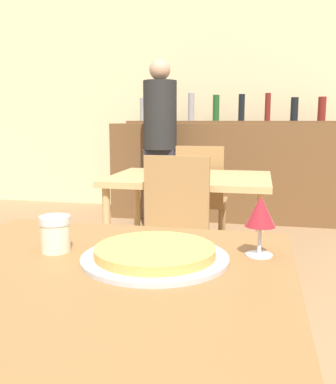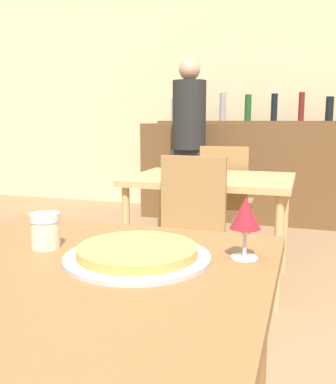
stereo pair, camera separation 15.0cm
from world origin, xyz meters
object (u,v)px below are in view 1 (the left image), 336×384
chair_far_side_front (173,227)px  chair_far_side_back (201,194)px  person_standing (160,138)px  wine_glass (260,213)px  cheese_shaker (55,233)px  pizza_tray (155,254)px

chair_far_side_front → chair_far_side_back: (-0.00, 1.14, 0.00)m
person_standing → wine_glass: size_ratio=10.87×
cheese_shaker → wine_glass: wine_glass is taller
person_standing → chair_far_side_front: bearing=-74.7°
pizza_tray → cheese_shaker: size_ratio=3.83×
pizza_tray → chair_far_side_front: bearing=99.5°
person_standing → wine_glass: bearing=-72.3°
chair_far_side_front → cheese_shaker: (-0.07, -1.26, 0.29)m
person_standing → wine_glass: (1.02, -3.20, -0.05)m
pizza_tray → cheese_shaker: 0.28m
pizza_tray → wine_glass: size_ratio=2.35×
chair_far_side_front → pizza_tray: size_ratio=2.47×
wine_glass → cheese_shaker: bearing=-171.6°
chair_far_side_front → person_standing: person_standing is taller
cheese_shaker → wine_glass: 0.55m
pizza_tray → cheese_shaker: cheese_shaker is taller
wine_glass → chair_far_side_front: bearing=111.8°
chair_far_side_back → cheese_shaker: chair_far_side_back is taller
chair_far_side_back → person_standing: person_standing is taller
pizza_tray → cheese_shaker: bearing=176.6°
chair_far_side_front → person_standing: 2.13m
chair_far_side_front → pizza_tray: 1.32m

